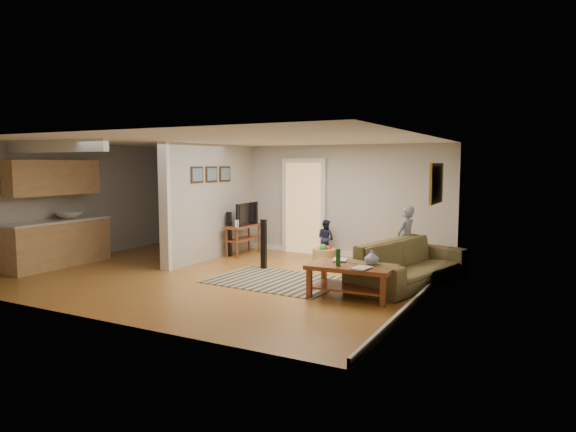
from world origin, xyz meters
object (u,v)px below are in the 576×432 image
object	(u,v)px
sofa	(409,284)
speaker_left	(264,244)
coffee_table	(353,272)
toddler	(326,257)
tv_console	(243,228)
speaker_right	(229,234)
toy_basket	(324,256)
child	(405,273)

from	to	relation	value
sofa	speaker_left	size ratio (longest dim) A/B	2.61
coffee_table	toddler	bearing A→B (deg)	120.65
tv_console	toddler	bearing A→B (deg)	19.24
speaker_left	toddler	distance (m)	1.92
speaker_left	toddler	bearing A→B (deg)	65.55
speaker_right	toy_basket	xyz separation A→B (m)	(2.27, 0.15, -0.32)
tv_console	sofa	bearing A→B (deg)	-16.09
sofa	speaker_left	world-z (taller)	speaker_left
coffee_table	tv_console	bearing A→B (deg)	146.29
coffee_table	sofa	bearing A→B (deg)	66.72
speaker_left	coffee_table	bearing A→B (deg)	-34.77
sofa	toddler	world-z (taller)	toddler
toy_basket	child	world-z (taller)	child
speaker_left	sofa	bearing A→B (deg)	-6.27
toy_basket	speaker_left	bearing A→B (deg)	-131.41
coffee_table	toy_basket	bearing A→B (deg)	123.42
sofa	tv_console	bearing A→B (deg)	89.23
coffee_table	speaker_left	xyz separation A→B (m)	(-2.35, 1.25, 0.09)
child	sofa	bearing A→B (deg)	33.28
sofa	coffee_table	size ratio (longest dim) A/B	1.91
speaker_right	toy_basket	world-z (taller)	speaker_right
speaker_left	child	distance (m)	2.79
speaker_left	speaker_right	world-z (taller)	speaker_right
child	toddler	xyz separation A→B (m)	(-2.04, 0.89, 0.00)
sofa	speaker_right	bearing A→B (deg)	93.34
coffee_table	toddler	distance (m)	3.53
sofa	toddler	distance (m)	2.91
coffee_table	toy_basket	xyz separation A→B (m)	(-1.48, 2.24, -0.23)
toddler	tv_console	bearing A→B (deg)	38.14
coffee_table	speaker_left	distance (m)	2.67
coffee_table	tv_console	size ratio (longest dim) A/B	1.22
tv_console	toy_basket	distance (m)	2.11
speaker_right	tv_console	bearing A→B (deg)	39.42
child	speaker_right	bearing A→B (deg)	-75.83
sofa	child	distance (m)	0.90
speaker_left	child	bearing A→B (deg)	11.77
tv_console	child	xyz separation A→B (m)	(3.79, -0.24, -0.63)
coffee_table	toddler	world-z (taller)	coffee_table
tv_console	toddler	xyz separation A→B (m)	(1.75, 0.65, -0.63)
coffee_table	speaker_left	size ratio (longest dim) A/B	1.37
child	speaker_left	bearing A→B (deg)	-57.76
coffee_table	tv_console	xyz separation A→B (m)	(-3.54, 2.36, 0.22)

